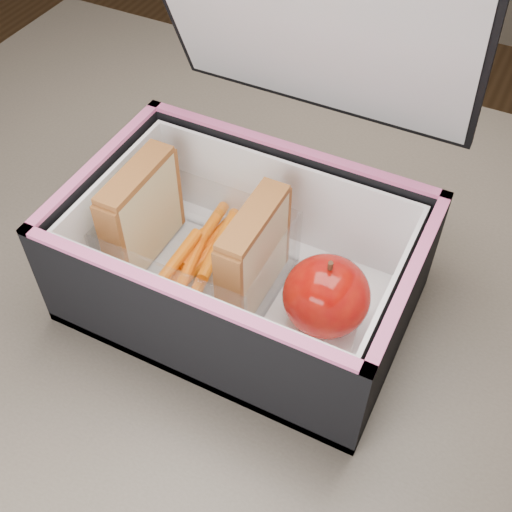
% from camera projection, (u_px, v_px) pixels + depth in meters
% --- Properties ---
extents(kitchen_table, '(1.20, 0.80, 0.75)m').
position_uv_depth(kitchen_table, '(279.00, 316.00, 0.77)').
color(kitchen_table, '#62564B').
rests_on(kitchen_table, ground).
extents(lunch_bag, '(0.33, 0.30, 0.32)m').
position_uv_depth(lunch_bag, '(245.00, 251.00, 0.62)').
color(lunch_bag, black).
rests_on(lunch_bag, kitchen_table).
extents(plastic_tub, '(0.17, 0.12, 0.07)m').
position_uv_depth(plastic_tub, '(198.00, 249.00, 0.65)').
color(plastic_tub, white).
rests_on(plastic_tub, lunch_bag).
extents(sandwich_left, '(0.03, 0.10, 0.11)m').
position_uv_depth(sandwich_left, '(142.00, 213.00, 0.66)').
color(sandwich_left, '#DBC586').
rests_on(sandwich_left, plastic_tub).
extents(sandwich_right, '(0.03, 0.10, 0.11)m').
position_uv_depth(sandwich_right, '(254.00, 255.00, 0.62)').
color(sandwich_right, '#DBC586').
rests_on(sandwich_right, plastic_tub).
extents(carrot_sticks, '(0.05, 0.16, 0.03)m').
position_uv_depth(carrot_sticks, '(197.00, 259.00, 0.67)').
color(carrot_sticks, '#D35C18').
rests_on(carrot_sticks, plastic_tub).
extents(paper_napkin, '(0.08, 0.08, 0.01)m').
position_uv_depth(paper_napkin, '(323.00, 324.00, 0.63)').
color(paper_napkin, white).
rests_on(paper_napkin, lunch_bag).
extents(red_apple, '(0.10, 0.10, 0.09)m').
position_uv_depth(red_apple, '(326.00, 296.00, 0.60)').
color(red_apple, '#890306').
rests_on(red_apple, paper_napkin).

